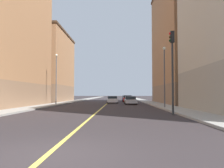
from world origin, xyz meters
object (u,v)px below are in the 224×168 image
Objects in this scene: car_red at (127,99)px; car_silver at (130,100)px; street_lamp_left_near at (164,70)px; building_left_mid at (190,41)px; building_right_midblock at (43,67)px; traffic_light_left_near at (172,61)px; street_lamp_right_near at (56,74)px; car_blue at (126,98)px; car_white at (112,100)px.

car_silver is (0.06, -10.99, -0.05)m from car_red.
car_silver is (-3.30, 10.89, -3.70)m from street_lamp_left_near.
building_left_mid reaches higher than car_red.
car_red is at bearing 90.33° from car_silver.
building_left_mid is 29.82m from building_right_midblock.
street_lamp_right_near is at bearing 130.37° from traffic_light_left_near.
street_lamp_left_near is 1.59× the size of car_blue.
building_right_midblock is 2.70× the size of traffic_light_left_near.
traffic_light_left_near is (-7.85, -21.20, -6.33)m from building_left_mid.
car_red is at bearing 94.44° from traffic_light_left_near.
traffic_light_left_near is 19.66m from car_silver.
traffic_light_left_near is at bearing -85.56° from car_red.
street_lamp_left_near is at bearing -81.27° from car_red.
street_lamp_left_near is at bearing -117.95° from building_left_mid.
street_lamp_left_near is at bearing -83.19° from car_blue.
car_silver is at bearing -89.57° from car_blue.
building_right_midblock is at bearing 160.66° from building_left_mid.
car_silver is 17.84m from car_blue.
street_lamp_left_near is 1.49× the size of car_red.
building_left_mid is 3.08× the size of street_lamp_left_near.
car_white is at bearing -101.92° from car_blue.
car_blue is (-2.42, 37.04, -3.56)m from traffic_light_left_near.
building_left_mid is 14.33m from car_silver.
street_lamp_right_near reaches higher than car_blue.
building_left_mid is 16.81m from car_red.
building_left_mid is at bearing -10.20° from car_white.
car_silver is (2.98, -4.36, 0.00)m from car_white.
building_right_midblock is 4.12× the size of car_blue.
street_lamp_right_near is at bearing -126.87° from car_red.
building_right_midblock is 19.85m from car_blue.
car_silver is at bearing -55.66° from car_white.
building_left_mid is 3.21× the size of traffic_light_left_near.
car_white is at bearing -113.75° from car_red.
car_red is (-10.20, 8.99, -9.88)m from building_left_mid.
street_lamp_right_near is 1.60× the size of car_red.
building_left_mid is 4.90× the size of car_blue.
car_white is at bearing 44.75° from street_lamp_right_near.
street_lamp_right_near is (-13.28, 15.61, 0.37)m from traffic_light_left_near.
car_silver is at bearing -33.53° from building_right_midblock.
street_lamp_right_near is (-21.13, -5.58, -5.96)m from building_left_mid.
car_blue reaches higher than car_white.
car_white is 7.24m from car_red.
car_blue is at bearing 90.43° from car_silver.
building_right_midblock is 4.01× the size of car_silver.
street_lamp_right_near is 12.22m from car_silver.
building_left_mid is at bearing 11.16° from car_silver.
traffic_light_left_near reaches higher than car_white.
car_blue is (2.85, 13.48, 0.03)m from car_white.
traffic_light_left_near is 0.89× the size of street_lamp_right_near.
traffic_light_left_near is at bearing -83.22° from car_silver.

